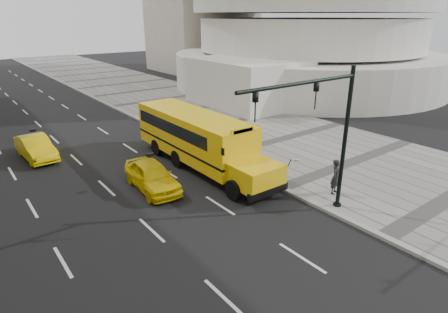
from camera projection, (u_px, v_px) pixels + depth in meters
ground at (125, 183)px, 19.63m from camera, size 140.00×140.00×0.00m
sidewalk_museum at (286, 139)px, 26.38m from camera, size 12.00×140.00×0.15m
curb_museum at (217, 157)px, 22.99m from camera, size 0.30×140.00×0.15m
school_bus at (196, 135)px, 21.53m from camera, size 2.96×11.56×3.19m
taxi_near at (152, 176)px, 18.74m from camera, size 1.95×4.30×1.43m
taxi_far at (36, 148)px, 22.79m from camera, size 1.74×4.30×1.39m
pedestrian at (336, 177)px, 17.90m from camera, size 0.73×0.59×1.73m
traffic_signal at (325, 127)px, 14.83m from camera, size 6.18×0.36×6.40m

